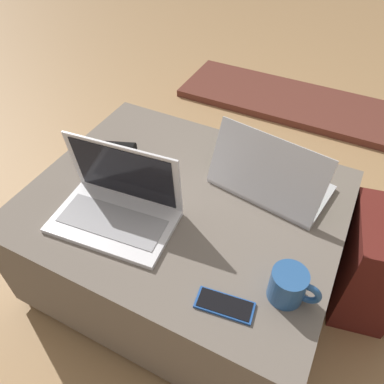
% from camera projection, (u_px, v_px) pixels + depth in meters
% --- Properties ---
extents(ground_plane, '(14.00, 14.00, 0.00)m').
position_uv_depth(ground_plane, '(185.00, 274.00, 1.55)').
color(ground_plane, tan).
extents(ottoman, '(1.02, 0.82, 0.45)m').
position_uv_depth(ottoman, '(185.00, 241.00, 1.39)').
color(ottoman, '#3D3832').
rests_on(ottoman, ground_plane).
extents(laptop_near, '(0.39, 0.26, 0.24)m').
position_uv_depth(laptop_near, '(117.00, 205.00, 1.15)').
color(laptop_near, silver).
rests_on(laptop_near, ottoman).
extents(laptop_far, '(0.41, 0.28, 0.22)m').
position_uv_depth(laptop_far, '(269.00, 179.00, 1.23)').
color(laptop_far, silver).
rests_on(laptop_far, ottoman).
extents(cell_phone, '(0.16, 0.08, 0.01)m').
position_uv_depth(cell_phone, '(225.00, 305.00, 0.96)').
color(cell_phone, '#1E4C9E').
rests_on(cell_phone, ottoman).
extents(backpack, '(0.30, 0.34, 0.50)m').
position_uv_depth(backpack, '(373.00, 267.00, 1.33)').
color(backpack, '#5B1E19').
rests_on(backpack, ground_plane).
extents(wrist_brace, '(0.22, 0.14, 0.07)m').
position_uv_depth(wrist_brace, '(108.00, 151.00, 1.35)').
color(wrist_brace, black).
rests_on(wrist_brace, ottoman).
extents(coffee_mug, '(0.13, 0.09, 0.10)m').
position_uv_depth(coffee_mug, '(289.00, 286.00, 0.95)').
color(coffee_mug, '#285693').
rests_on(coffee_mug, ottoman).
extents(fireplace_hearth, '(1.40, 0.50, 0.04)m').
position_uv_depth(fireplace_hearth, '(288.00, 101.00, 2.46)').
color(fireplace_hearth, brown).
rests_on(fireplace_hearth, ground_plane).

